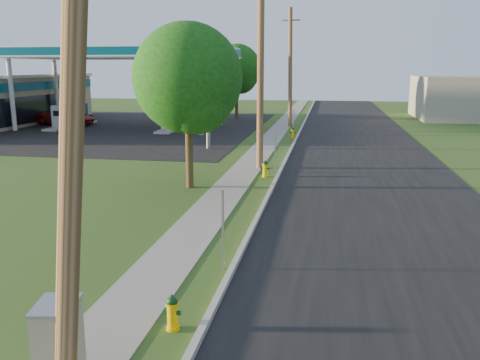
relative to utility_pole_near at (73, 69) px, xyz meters
name	(u,v)px	position (x,y,z in m)	size (l,w,h in m)	color
road	(380,212)	(5.10, 11.00, -4.79)	(8.00, 120.00, 0.02)	black
curb	(264,205)	(1.10, 11.00, -4.73)	(0.15, 120.00, 0.15)	#9F9C92
sidewalk	(215,204)	(-0.65, 11.00, -4.79)	(1.50, 120.00, 0.03)	gray
forecourt	(100,127)	(-15.40, 33.00, -4.79)	(26.00, 28.00, 0.02)	black
utility_pole_near	(73,69)	(0.00, 0.00, 0.00)	(1.40, 0.32, 9.48)	brown
utility_pole_mid	(261,65)	(0.00, 18.00, 0.15)	(1.40, 0.32, 9.80)	brown
utility_pole_far	(290,68)	(0.00, 36.00, 0.00)	(1.40, 0.32, 9.50)	brown
sign_post_near	(223,230)	(0.85, 5.20, -3.80)	(0.05, 0.04, 2.00)	gray
sign_post_mid	(275,152)	(0.85, 17.00, -3.80)	(0.05, 0.04, 2.00)	gray
sign_post_far	(294,124)	(0.85, 29.20, -3.80)	(0.05, 0.04, 2.00)	gray
gas_canopy	(119,54)	(-13.40, 33.00, 1.09)	(18.18, 9.18, 6.40)	silver
fuel_pump_nw	(58,120)	(-17.90, 31.00, -4.08)	(1.20, 3.20, 1.90)	#9F9C92
fuel_pump_ne	(167,122)	(-8.90, 31.00, -4.08)	(1.20, 3.20, 1.90)	#9F9C92
fuel_pump_sw	(82,116)	(-17.90, 35.00, -4.08)	(1.20, 3.20, 1.90)	#9F9C92
fuel_pump_se	(182,118)	(-8.90, 35.00, -4.08)	(1.20, 3.20, 1.90)	#9F9C92
price_pylon	(207,57)	(-3.90, 23.50, 0.63)	(0.34, 2.04, 6.85)	gray
tree_verge	(190,83)	(-2.18, 13.41, -0.56)	(4.35, 4.35, 6.60)	#3D2B15
tree_lot	(237,71)	(-5.39, 41.67, -0.28)	(4.63, 4.63, 7.02)	#3D2B15
hydrant_near	(172,313)	(0.51, 2.18, -4.46)	(0.36, 0.32, 0.70)	#F2B700
hydrant_mid	(265,169)	(0.51, 16.04, -4.43)	(0.39, 0.35, 0.76)	#DABD02
hydrant_far	(293,133)	(0.80, 29.20, -4.43)	(0.39, 0.35, 0.76)	#FFD303
utility_cabinet	(59,345)	(-0.68, 0.25, -4.12)	(0.74, 0.89, 1.36)	tan
car_red	(66,117)	(-18.89, 34.06, -4.11)	(2.31, 5.01, 1.39)	maroon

